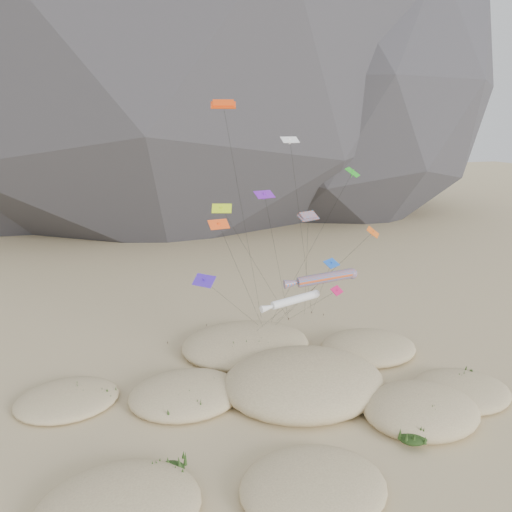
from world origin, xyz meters
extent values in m
plane|color=#CCB789|center=(0.00, 0.00, 0.00)|extent=(500.00, 500.00, 0.00)
ellipsoid|color=black|center=(8.00, 115.00, 60.00)|extent=(191.54, 147.29, 156.00)
ellipsoid|color=#2B2B30|center=(-37.00, 123.00, 44.00)|extent=(136.20, 127.83, 116.00)
ellipsoid|color=black|center=(56.00, 110.00, 38.00)|extent=(130.55, 126.41, 100.00)
ellipsoid|color=#CCB789|center=(-18.46, -6.36, 0.63)|extent=(12.37, 10.51, 2.80)
ellipsoid|color=#CCB789|center=(-3.78, -8.53, 0.52)|extent=(11.85, 10.07, 2.30)
ellipsoid|color=#CCB789|center=(10.52, -2.15, 0.75)|extent=(11.67, 9.92, 3.35)
ellipsoid|color=#CCB789|center=(-10.96, 7.99, 0.60)|extent=(11.87, 10.09, 2.66)
ellipsoid|color=#CCB789|center=(1.50, 5.94, 1.01)|extent=(17.67, 15.02, 4.48)
ellipsoid|color=#CCB789|center=(17.03, 0.05, 0.48)|extent=(10.67, 9.07, 2.14)
ellipsoid|color=#CCB789|center=(-1.62, 17.45, 0.65)|extent=(16.38, 13.92, 2.91)
ellipsoid|color=#CCB789|center=(12.91, 12.10, 0.57)|extent=(12.15, 10.32, 2.55)
ellipsoid|color=#CCB789|center=(-22.77, 10.95, 0.42)|extent=(10.43, 8.87, 1.85)
ellipsoid|color=black|center=(-18.96, -5.59, 0.90)|extent=(2.47, 2.11, 0.74)
ellipsoid|color=black|center=(-14.34, -3.54, 0.80)|extent=(2.61, 2.24, 0.78)
ellipsoid|color=black|center=(-4.12, -9.00, 0.60)|extent=(2.71, 2.32, 0.81)
ellipsoid|color=black|center=(-1.16, -8.64, 0.50)|extent=(2.42, 2.07, 0.73)
ellipsoid|color=black|center=(10.32, -3.25, 1.00)|extent=(2.87, 2.46, 0.86)
ellipsoid|color=black|center=(7.12, -5.82, 0.80)|extent=(2.67, 2.28, 0.80)
ellipsoid|color=black|center=(-11.77, 5.14, 0.80)|extent=(3.04, 2.60, 0.91)
ellipsoid|color=black|center=(-8.25, 8.39, 0.70)|extent=(2.08, 1.78, 0.63)
ellipsoid|color=black|center=(4.46, 3.13, 1.10)|extent=(2.99, 2.56, 0.90)
ellipsoid|color=black|center=(5.31, 4.73, 1.00)|extent=(2.43, 2.08, 0.73)
ellipsoid|color=black|center=(0.67, 1.00, 0.90)|extent=(2.51, 2.14, 0.75)
ellipsoid|color=black|center=(19.10, 1.66, 0.60)|extent=(2.40, 2.05, 0.72)
ellipsoid|color=black|center=(-2.78, 14.87, 1.00)|extent=(2.74, 2.35, 0.82)
ellipsoid|color=black|center=(0.08, 15.44, 0.90)|extent=(2.65, 2.27, 0.79)
ellipsoid|color=black|center=(12.55, 13.94, 0.70)|extent=(1.99, 1.71, 0.60)
ellipsoid|color=black|center=(13.29, 12.30, 0.60)|extent=(2.16, 1.85, 0.65)
ellipsoid|color=black|center=(-22.07, 11.55, 0.50)|extent=(2.14, 1.83, 0.64)
ellipsoid|color=black|center=(-18.86, 10.00, 0.40)|extent=(1.83, 1.57, 0.55)
cylinder|color=#3F2D1E|center=(-0.45, 24.41, 0.15)|extent=(0.08, 0.08, 0.30)
cylinder|color=#3F2D1E|center=(2.54, 21.73, 0.15)|extent=(0.08, 0.08, 0.30)
cylinder|color=#3F2D1E|center=(2.25, 20.89, 0.15)|extent=(0.08, 0.08, 0.30)
cylinder|color=#3F2D1E|center=(7.08, 24.79, 0.15)|extent=(0.08, 0.08, 0.30)
cylinder|color=#3F2D1E|center=(12.62, 24.70, 0.15)|extent=(0.08, 0.08, 0.30)
cylinder|color=#3F2D1E|center=(-4.85, 26.09, 0.15)|extent=(0.08, 0.08, 0.30)
cylinder|color=#3F2D1E|center=(11.30, 26.07, 0.15)|extent=(0.08, 0.08, 0.30)
cylinder|color=#3F2D1E|center=(-10.94, 22.02, 0.15)|extent=(0.08, 0.08, 0.30)
cylinder|color=#E44E18|center=(4.57, 7.96, 11.84)|extent=(6.28, 1.68, 1.76)
sphere|color=#E44E18|center=(7.62, 7.68, 12.09)|extent=(1.18, 1.18, 1.18)
cone|color=#E44E18|center=(1.22, 8.26, 11.54)|extent=(2.62, 1.23, 1.26)
cylinder|color=black|center=(4.90, 16.37, 5.92)|extent=(0.68, 16.83, 11.86)
cylinder|color=silver|center=(0.44, 6.45, 10.31)|extent=(5.35, 1.80, 1.20)
sphere|color=silver|center=(3.01, 6.94, 10.52)|extent=(0.88, 0.88, 0.88)
cone|color=silver|center=(-2.39, 5.92, 10.05)|extent=(2.24, 1.14, 0.90)
cylinder|color=black|center=(0.22, 13.73, 5.16)|extent=(0.47, 14.56, 10.33)
cube|color=#E43E0C|center=(-5.55, 11.44, 29.66)|extent=(2.63, 1.57, 0.73)
cube|color=#E43E0C|center=(-5.55, 11.44, 29.85)|extent=(2.22, 1.27, 0.71)
cylinder|color=black|center=(-1.02, 19.12, 14.83)|extent=(9.09, 15.38, 29.67)
cube|color=#E63F18|center=(2.69, 8.67, 18.47)|extent=(2.59, 1.82, 0.66)
cube|color=#E63F18|center=(2.69, 8.67, 18.68)|extent=(2.18, 1.49, 0.65)
cylinder|color=black|center=(6.41, 17.33, 9.23)|extent=(7.47, 17.34, 18.48)
cube|color=#C0124E|center=(4.62, 5.26, 11.28)|extent=(1.76, 1.60, 0.65)
cube|color=#C0124E|center=(4.62, 5.26, 11.13)|extent=(0.28, 0.29, 0.54)
cylinder|color=black|center=(5.85, 15.03, 5.67)|extent=(2.48, 19.55, 11.26)
cube|color=#4321C0|center=(-8.40, 9.37, 12.37)|extent=(2.42, 2.48, 0.99)
cube|color=#4321C0|center=(-8.40, 9.37, 12.22)|extent=(0.43, 0.43, 0.78)
cylinder|color=black|center=(-2.93, 15.55, 6.21)|extent=(10.97, 12.39, 12.34)
cube|color=green|center=(11.30, 15.50, 22.19)|extent=(2.90, 3.13, 1.03)
cube|color=green|center=(11.30, 15.50, 22.04)|extent=(0.43, 0.44, 0.97)
cylinder|color=black|center=(6.92, 18.61, 11.12)|extent=(8.79, 6.26, 22.15)
cube|color=#B7DC17|center=(-5.81, 11.80, 19.30)|extent=(2.27, 1.60, 0.85)
cube|color=#B7DC17|center=(-5.81, 11.80, 19.15)|extent=(0.32, 0.34, 0.69)
cylinder|color=black|center=(0.63, 18.30, 9.67)|extent=(12.92, 13.02, 19.27)
cube|color=#651BA2|center=(-1.69, 10.07, 20.82)|extent=(2.24, 1.54, 0.68)
cube|color=#651BA2|center=(-1.69, 10.07, 20.67)|extent=(0.28, 0.21, 0.71)
cylinder|color=black|center=(2.69, 17.43, 10.44)|extent=(8.81, 14.76, 20.79)
cube|color=silver|center=(4.05, 17.77, 25.98)|extent=(2.14, 1.25, 0.69)
cube|color=silver|center=(4.05, 17.77, 25.83)|extent=(0.26, 0.18, 0.72)
cylinder|color=black|center=(7.67, 21.92, 13.02)|extent=(7.28, 8.33, 25.94)
cube|color=blue|center=(6.19, 9.85, 12.80)|extent=(2.27, 2.00, 0.70)
cube|color=blue|center=(6.19, 9.85, 12.65)|extent=(0.30, 0.28, 0.69)
cylinder|color=black|center=(8.74, 17.96, 6.42)|extent=(5.13, 16.24, 12.77)
cube|color=#FF5F0D|center=(10.49, 8.70, 16.33)|extent=(2.35, 2.61, 0.90)
cube|color=#FF5F0D|center=(10.49, 8.70, 16.18)|extent=(0.38, 0.38, 0.80)
cylinder|color=black|center=(6.37, 14.80, 8.19)|extent=(8.27, 12.21, 16.29)
cube|color=#E74915|center=(-7.30, 6.97, 18.64)|extent=(2.07, 1.24, 0.79)
cube|color=#E74915|center=(-7.30, 6.97, 18.49)|extent=(0.27, 0.28, 0.66)
cylinder|color=black|center=(-2.52, 13.93, 9.35)|extent=(9.58, 13.95, 18.61)
camera|label=1|loc=(-17.99, -38.48, 28.26)|focal=35.00mm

